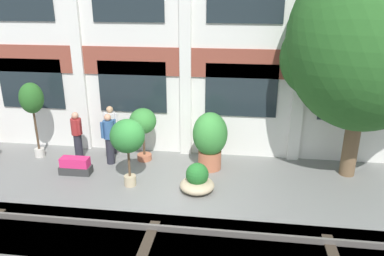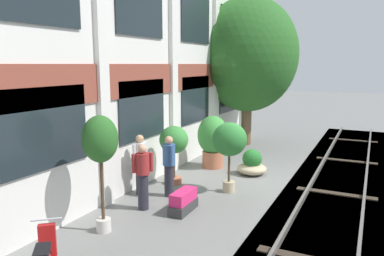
{
  "view_description": "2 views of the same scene",
  "coord_description": "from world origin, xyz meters",
  "px_view_note": "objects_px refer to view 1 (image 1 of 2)",
  "views": [
    {
      "loc": [
        1.76,
        -8.83,
        5.2
      ],
      "look_at": [
        0.45,
        0.91,
        1.6
      ],
      "focal_mm": 35.0,
      "sensor_mm": 36.0,
      "label": 1
    },
    {
      "loc": [
        -10.75,
        -3.2,
        3.55
      ],
      "look_at": [
        -0.06,
        2.03,
        1.51
      ],
      "focal_mm": 35.0,
      "sensor_mm": 36.0,
      "label": 2
    }
  ],
  "objects_px": {
    "resident_near_plants": "(109,137)",
    "potted_plant_terracotta_small": "(32,101)",
    "potted_plant_square_trough": "(75,166)",
    "resident_watching_tracks": "(77,135)",
    "resident_by_doorway": "(111,128)",
    "broadleaf_tree": "(367,46)",
    "potted_plant_fluted_column": "(210,138)",
    "potted_plant_low_pan": "(143,124)",
    "potted_plant_wide_bowl": "(197,181)",
    "potted_plant_tall_urn": "(127,138)"
  },
  "relations": [
    {
      "from": "resident_near_plants",
      "to": "potted_plant_terracotta_small",
      "type": "bearing_deg",
      "value": -142.14
    },
    {
      "from": "potted_plant_terracotta_small",
      "to": "potted_plant_square_trough",
      "type": "height_order",
      "value": "potted_plant_terracotta_small"
    },
    {
      "from": "resident_watching_tracks",
      "to": "resident_by_doorway",
      "type": "bearing_deg",
      "value": 171.2
    },
    {
      "from": "broadleaf_tree",
      "to": "potted_plant_square_trough",
      "type": "distance_m",
      "value": 8.94
    },
    {
      "from": "potted_plant_fluted_column",
      "to": "potted_plant_low_pan",
      "type": "height_order",
      "value": "potted_plant_fluted_column"
    },
    {
      "from": "broadleaf_tree",
      "to": "potted_plant_wide_bowl",
      "type": "xyz_separation_m",
      "value": [
        -4.35,
        -1.62,
        -3.5
      ]
    },
    {
      "from": "potted_plant_terracotta_small",
      "to": "potted_plant_square_trough",
      "type": "xyz_separation_m",
      "value": [
        1.73,
        -1.03,
        -1.68
      ]
    },
    {
      "from": "resident_watching_tracks",
      "to": "resident_near_plants",
      "type": "bearing_deg",
      "value": 128.56
    },
    {
      "from": "potted_plant_tall_urn",
      "to": "potted_plant_terracotta_small",
      "type": "xyz_separation_m",
      "value": [
        -3.56,
        1.52,
        0.47
      ]
    },
    {
      "from": "potted_plant_low_pan",
      "to": "resident_near_plants",
      "type": "relative_size",
      "value": 1.05
    },
    {
      "from": "potted_plant_square_trough",
      "to": "resident_near_plants",
      "type": "relative_size",
      "value": 0.58
    },
    {
      "from": "potted_plant_terracotta_small",
      "to": "resident_near_plants",
      "type": "bearing_deg",
      "value": -4.11
    },
    {
      "from": "potted_plant_wide_bowl",
      "to": "potted_plant_tall_urn",
      "type": "xyz_separation_m",
      "value": [
        -1.93,
        0.08,
        1.12
      ]
    },
    {
      "from": "potted_plant_wide_bowl",
      "to": "potted_plant_square_trough",
      "type": "height_order",
      "value": "potted_plant_wide_bowl"
    },
    {
      "from": "potted_plant_wide_bowl",
      "to": "potted_plant_low_pan",
      "type": "relative_size",
      "value": 0.55
    },
    {
      "from": "potted_plant_tall_urn",
      "to": "resident_by_doorway",
      "type": "distance_m",
      "value": 2.52
    },
    {
      "from": "broadleaf_tree",
      "to": "potted_plant_terracotta_small",
      "type": "xyz_separation_m",
      "value": [
        -9.85,
        -0.02,
        -1.91
      ]
    },
    {
      "from": "potted_plant_terracotta_small",
      "to": "resident_by_doorway",
      "type": "height_order",
      "value": "potted_plant_terracotta_small"
    },
    {
      "from": "potted_plant_terracotta_small",
      "to": "potted_plant_low_pan",
      "type": "xyz_separation_m",
      "value": [
        3.53,
        0.22,
        -0.67
      ]
    },
    {
      "from": "potted_plant_fluted_column",
      "to": "potted_plant_tall_urn",
      "type": "relative_size",
      "value": 0.92
    },
    {
      "from": "broadleaf_tree",
      "to": "resident_by_doorway",
      "type": "xyz_separation_m",
      "value": [
        -7.52,
        0.58,
        -2.93
      ]
    },
    {
      "from": "potted_plant_wide_bowl",
      "to": "resident_by_doorway",
      "type": "xyz_separation_m",
      "value": [
        -3.17,
        2.2,
        0.57
      ]
    },
    {
      "from": "potted_plant_terracotta_small",
      "to": "potted_plant_tall_urn",
      "type": "bearing_deg",
      "value": -23.05
    },
    {
      "from": "resident_watching_tracks",
      "to": "potted_plant_terracotta_small",
      "type": "bearing_deg",
      "value": -48.55
    },
    {
      "from": "potted_plant_wide_bowl",
      "to": "potted_plant_tall_urn",
      "type": "distance_m",
      "value": 2.23
    },
    {
      "from": "potted_plant_tall_urn",
      "to": "resident_by_doorway",
      "type": "bearing_deg",
      "value": 120.32
    },
    {
      "from": "broadleaf_tree",
      "to": "potted_plant_tall_urn",
      "type": "relative_size",
      "value": 3.25
    },
    {
      "from": "potted_plant_fluted_column",
      "to": "resident_watching_tracks",
      "type": "relative_size",
      "value": 1.11
    },
    {
      "from": "resident_by_doorway",
      "to": "potted_plant_tall_urn",
      "type": "bearing_deg",
      "value": 41.65
    },
    {
      "from": "potted_plant_tall_urn",
      "to": "potted_plant_terracotta_small",
      "type": "relative_size",
      "value": 0.78
    },
    {
      "from": "potted_plant_tall_urn",
      "to": "potted_plant_wide_bowl",
      "type": "bearing_deg",
      "value": -2.3
    },
    {
      "from": "broadleaf_tree",
      "to": "potted_plant_low_pan",
      "type": "xyz_separation_m",
      "value": [
        -6.31,
        0.2,
        -2.57
      ]
    },
    {
      "from": "potted_plant_wide_bowl",
      "to": "potted_plant_square_trough",
      "type": "distance_m",
      "value": 3.81
    },
    {
      "from": "potted_plant_fluted_column",
      "to": "potted_plant_square_trough",
      "type": "distance_m",
      "value": 4.15
    },
    {
      "from": "potted_plant_wide_bowl",
      "to": "resident_near_plants",
      "type": "distance_m",
      "value": 3.33
    },
    {
      "from": "potted_plant_fluted_column",
      "to": "resident_near_plants",
      "type": "relative_size",
      "value": 1.09
    },
    {
      "from": "potted_plant_fluted_column",
      "to": "potted_plant_wide_bowl",
      "type": "height_order",
      "value": "potted_plant_fluted_column"
    },
    {
      "from": "potted_plant_low_pan",
      "to": "resident_watching_tracks",
      "type": "relative_size",
      "value": 1.07
    },
    {
      "from": "potted_plant_tall_urn",
      "to": "potted_plant_square_trough",
      "type": "distance_m",
      "value": 2.25
    },
    {
      "from": "potted_plant_wide_bowl",
      "to": "resident_near_plants",
      "type": "relative_size",
      "value": 0.58
    },
    {
      "from": "potted_plant_terracotta_small",
      "to": "resident_watching_tracks",
      "type": "relative_size",
      "value": 1.54
    },
    {
      "from": "potted_plant_fluted_column",
      "to": "resident_by_doorway",
      "type": "xyz_separation_m",
      "value": [
        -3.38,
        0.72,
        -0.11
      ]
    },
    {
      "from": "potted_plant_fluted_column",
      "to": "potted_plant_low_pan",
      "type": "distance_m",
      "value": 2.21
    },
    {
      "from": "broadleaf_tree",
      "to": "resident_near_plants",
      "type": "relative_size",
      "value": 3.86
    },
    {
      "from": "potted_plant_square_trough",
      "to": "resident_watching_tracks",
      "type": "relative_size",
      "value": 0.58
    },
    {
      "from": "potted_plant_tall_urn",
      "to": "resident_near_plants",
      "type": "distance_m",
      "value": 1.78
    },
    {
      "from": "resident_watching_tracks",
      "to": "potted_plant_tall_urn",
      "type": "bearing_deg",
      "value": 100.21
    },
    {
      "from": "potted_plant_terracotta_small",
      "to": "potted_plant_square_trough",
      "type": "bearing_deg",
      "value": -30.91
    },
    {
      "from": "potted_plant_wide_bowl",
      "to": "potted_plant_square_trough",
      "type": "bearing_deg",
      "value": 171.53
    },
    {
      "from": "potted_plant_square_trough",
      "to": "potted_plant_low_pan",
      "type": "xyz_separation_m",
      "value": [
        1.81,
        1.25,
        1.01
      ]
    }
  ]
}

